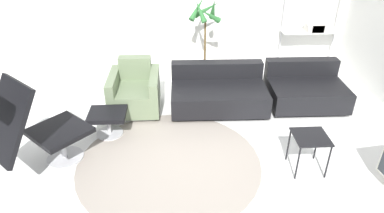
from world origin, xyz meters
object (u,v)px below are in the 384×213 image
side_table (310,140)px  potted_plant (205,44)px  lounge_chair (18,119)px  ottoman (108,118)px  armchair_red (135,93)px  couch_low (218,93)px  couch_second (305,90)px  shelf_unit (318,7)px

side_table → potted_plant: 2.81m
side_table → potted_plant: (-0.98, 2.63, 0.24)m
lounge_chair → ottoman: (0.75, 0.80, -0.50)m
armchair_red → side_table: bearing=144.5°
couch_low → lounge_chair: bearing=33.6°
lounge_chair → couch_second: (3.68, 1.51, -0.53)m
couch_second → shelf_unit: (0.58, 1.44, 0.93)m
shelf_unit → side_table: bearing=-109.9°
ottoman → side_table: (2.43, -0.85, 0.15)m
couch_low → couch_second: (1.37, 0.03, 0.00)m
armchair_red → shelf_unit: bearing=-155.0°
ottoman → side_table: side_table is taller
lounge_chair → shelf_unit: shelf_unit is taller
ottoman → shelf_unit: size_ratio=0.25×
couch_low → couch_second: bearing=-177.5°
ottoman → couch_low: couch_low is taller
ottoman → potted_plant: size_ratio=0.34×
armchair_red → couch_low: 1.26m
lounge_chair → ottoman: bearing=90.0°
potted_plant → shelf_unit: (2.06, 0.39, 0.52)m
couch_second → side_table: size_ratio=2.51×
lounge_chair → side_table: bearing=42.1°
armchair_red → shelf_unit: shelf_unit is taller
ottoman → couch_low: size_ratio=0.34×
ottoman → lounge_chair: bearing=-133.1°
ottoman → potted_plant: 2.32m
lounge_chair → couch_second: bearing=65.4°
potted_plant → couch_low: bearing=-83.8°
armchair_red → couch_second: size_ratio=0.69×
armchair_red → shelf_unit: size_ratio=0.41×
lounge_chair → couch_second: size_ratio=1.10×
couch_low → shelf_unit: size_ratio=0.74×
armchair_red → potted_plant: 1.63m
lounge_chair → side_table: size_ratio=2.76×
shelf_unit → potted_plant: bearing=-169.3°
lounge_chair → couch_low: lounge_chair is taller
lounge_chair → shelf_unit: size_ratio=0.65×
lounge_chair → shelf_unit: 5.21m
side_table → lounge_chair: bearing=179.0°
couch_second → side_table: couch_second is taller
couch_second → potted_plant: 1.87m
shelf_unit → armchair_red: bearing=-155.0°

